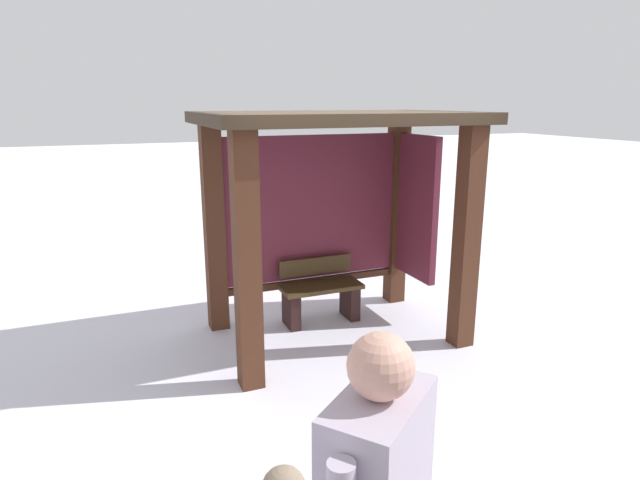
{
  "coord_description": "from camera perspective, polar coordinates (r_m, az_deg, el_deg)",
  "views": [
    {
      "loc": [
        -2.22,
        -4.99,
        2.5
      ],
      "look_at": [
        -0.32,
        -0.33,
        1.19
      ],
      "focal_mm": 30.02,
      "sensor_mm": 36.0,
      "label": 1
    }
  ],
  "objects": [
    {
      "name": "bus_shelter",
      "position": [
        5.71,
        1.85,
        6.32
      ],
      "size": [
        2.7,
        1.82,
        2.4
      ],
      "color": "#462617",
      "rests_on": "ground"
    },
    {
      "name": "bench_left_inside",
      "position": [
        6.24,
        0.05,
        -5.83
      ],
      "size": [
        0.94,
        0.39,
        0.73
      ],
      "color": "#413017",
      "rests_on": "ground"
    },
    {
      "name": "ground_plane",
      "position": [
        6.0,
        1.6,
        -10.05
      ],
      "size": [
        60.0,
        60.0,
        0.0
      ],
      "primitive_type": "plane",
      "color": "white"
    }
  ]
}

